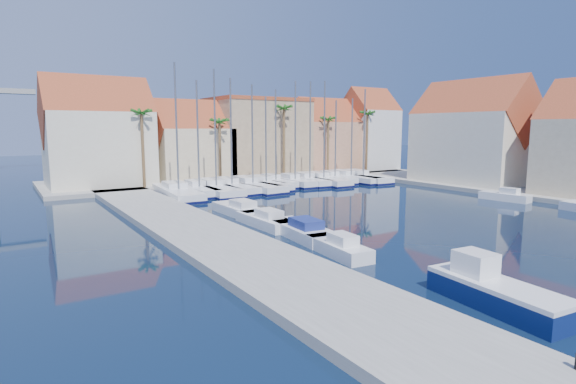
% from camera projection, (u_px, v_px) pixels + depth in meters
% --- Properties ---
extents(ground, '(260.00, 260.00, 0.00)m').
position_uv_depth(ground, '(496.00, 280.00, 22.67)').
color(ground, black).
rests_on(ground, ground).
extents(quay_west, '(6.00, 77.00, 0.50)m').
position_uv_depth(quay_west, '(221.00, 243.00, 28.99)').
color(quay_west, gray).
rests_on(quay_west, ground).
extents(shore_north, '(54.00, 16.00, 0.50)m').
position_uv_depth(shore_north, '(240.00, 177.00, 67.88)').
color(shore_north, gray).
rests_on(shore_north, ground).
extents(shore_east, '(12.00, 60.00, 0.50)m').
position_uv_depth(shore_east, '(538.00, 192.00, 52.33)').
color(shore_east, gray).
rests_on(shore_east, ground).
extents(fishing_boat, '(2.69, 6.34, 2.15)m').
position_uv_depth(fishing_boat, '(494.00, 290.00, 19.29)').
color(fishing_boat, '#0D1C51').
rests_on(fishing_boat, ground).
extents(motorboat_west_0, '(2.15, 5.32, 1.40)m').
position_uv_depth(motorboat_west_0, '(339.00, 247.00, 27.10)').
color(motorboat_west_0, white).
rests_on(motorboat_west_0, ground).
extents(motorboat_west_1, '(2.96, 7.21, 1.40)m').
position_uv_depth(motorboat_west_1, '(302.00, 230.00, 31.63)').
color(motorboat_west_1, white).
rests_on(motorboat_west_1, ground).
extents(motorboat_west_2, '(2.04, 6.27, 1.40)m').
position_uv_depth(motorboat_west_2, '(266.00, 220.00, 35.00)').
color(motorboat_west_2, white).
rests_on(motorboat_west_2, ground).
extents(motorboat_west_3, '(2.25, 6.88, 1.40)m').
position_uv_depth(motorboat_west_3, '(240.00, 209.00, 39.55)').
color(motorboat_west_3, white).
rests_on(motorboat_west_3, ground).
extents(motorboat_east_1, '(2.19, 5.13, 1.40)m').
position_uv_depth(motorboat_east_1, '(505.00, 196.00, 47.31)').
color(motorboat_east_1, white).
rests_on(motorboat_east_1, ground).
extents(sailboat_0, '(3.86, 11.72, 14.45)m').
position_uv_depth(sailboat_0, '(177.00, 192.00, 49.60)').
color(sailboat_0, white).
rests_on(sailboat_0, ground).
extents(sailboat_1, '(2.64, 9.22, 12.83)m').
position_uv_depth(sailboat_1, '(198.00, 189.00, 51.57)').
color(sailboat_1, white).
rests_on(sailboat_1, ground).
extents(sailboat_2, '(4.05, 12.20, 14.14)m').
position_uv_depth(sailboat_2, '(214.00, 188.00, 52.64)').
color(sailboat_2, white).
rests_on(sailboat_2, ground).
extents(sailboat_3, '(3.66, 10.96, 13.34)m').
position_uv_depth(sailboat_3, '(229.00, 187.00, 54.03)').
color(sailboat_3, white).
rests_on(sailboat_3, ground).
extents(sailboat_4, '(3.97, 12.15, 12.70)m').
position_uv_depth(sailboat_4, '(250.00, 186.00, 55.24)').
color(sailboat_4, white).
rests_on(sailboat_4, ground).
extents(sailboat_5, '(2.91, 9.97, 11.37)m').
position_uv_depth(sailboat_5, '(264.00, 184.00, 56.46)').
color(sailboat_5, white).
rests_on(sailboat_5, ground).
extents(sailboat_6, '(2.38, 8.28, 12.37)m').
position_uv_depth(sailboat_6, '(274.00, 182.00, 58.29)').
color(sailboat_6, white).
rests_on(sailboat_6, ground).
extents(sailboat_7, '(2.32, 8.26, 13.49)m').
position_uv_depth(sailboat_7, '(293.00, 181.00, 58.94)').
color(sailboat_7, white).
rests_on(sailboat_7, ground).
extents(sailboat_8, '(3.06, 9.33, 13.57)m').
position_uv_depth(sailboat_8, '(308.00, 180.00, 60.43)').
color(sailboat_8, white).
rests_on(sailboat_8, ground).
extents(sailboat_9, '(3.00, 10.55, 13.68)m').
position_uv_depth(sailboat_9, '(321.00, 180.00, 60.96)').
color(sailboat_9, white).
rests_on(sailboat_9, ground).
extents(sailboat_10, '(2.59, 8.59, 11.30)m').
position_uv_depth(sailboat_10, '(333.00, 178.00, 62.73)').
color(sailboat_10, white).
rests_on(sailboat_10, ground).
extents(sailboat_11, '(3.84, 11.36, 11.63)m').
position_uv_depth(sailboat_11, '(348.00, 178.00, 63.83)').
color(sailboat_11, white).
rests_on(sailboat_11, ground).
extents(sailboat_12, '(3.82, 11.35, 12.91)m').
position_uv_depth(sailboat_12, '(360.00, 177.00, 64.27)').
color(sailboat_12, white).
rests_on(sailboat_12, ground).
extents(building_0, '(12.30, 9.00, 13.50)m').
position_uv_depth(building_0, '(98.00, 137.00, 55.38)').
color(building_0, beige).
rests_on(building_0, shore_north).
extents(building_1, '(10.30, 8.00, 11.00)m').
position_uv_depth(building_1, '(191.00, 145.00, 62.02)').
color(building_1, '#CDB891').
rests_on(building_1, shore_north).
extents(building_2, '(14.20, 10.20, 11.50)m').
position_uv_depth(building_2, '(257.00, 137.00, 68.64)').
color(building_2, '#A08462').
rests_on(building_2, shore_north).
extents(building_3, '(10.30, 8.00, 12.00)m').
position_uv_depth(building_3, '(324.00, 138.00, 74.33)').
color(building_3, tan).
rests_on(building_3, shore_north).
extents(building_4, '(8.30, 8.00, 14.00)m').
position_uv_depth(building_4, '(368.00, 131.00, 78.19)').
color(building_4, silver).
rests_on(building_4, shore_north).
extents(building_6, '(9.00, 14.30, 13.50)m').
position_uv_depth(building_6, '(473.00, 136.00, 58.90)').
color(building_6, beige).
rests_on(building_6, shore_east).
extents(palm_0, '(2.60, 2.60, 10.15)m').
position_uv_depth(palm_0, '(141.00, 115.00, 53.02)').
color(palm_0, brown).
rests_on(palm_0, shore_north).
extents(palm_1, '(2.60, 2.60, 9.15)m').
position_uv_depth(palm_1, '(219.00, 124.00, 58.54)').
color(palm_1, brown).
rests_on(palm_1, shore_north).
extents(palm_2, '(2.60, 2.60, 11.15)m').
position_uv_depth(palm_2, '(284.00, 111.00, 63.66)').
color(palm_2, brown).
rests_on(palm_2, shore_north).
extents(palm_3, '(2.60, 2.60, 9.65)m').
position_uv_depth(palm_3, '(328.00, 121.00, 68.17)').
color(palm_3, brown).
rests_on(palm_3, shore_north).
extents(palm_4, '(2.60, 2.60, 10.65)m').
position_uv_depth(palm_4, '(368.00, 116.00, 72.34)').
color(palm_4, brown).
rests_on(palm_4, shore_north).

